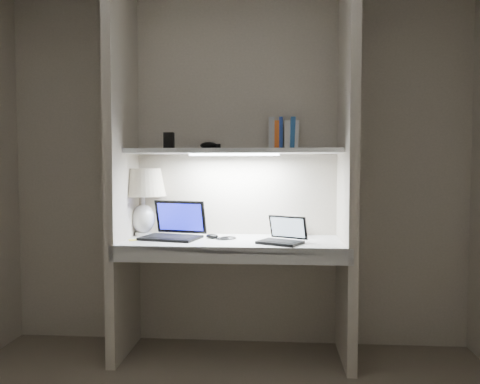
# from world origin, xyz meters

# --- Properties ---
(back_wall) EXTENTS (3.20, 0.01, 2.50)m
(back_wall) POSITION_xyz_m (0.00, 1.50, 1.25)
(back_wall) COLOR beige
(back_wall) RESTS_ON floor
(alcove_panel_left) EXTENTS (0.06, 0.55, 2.50)m
(alcove_panel_left) POSITION_xyz_m (-0.73, 1.23, 1.25)
(alcove_panel_left) COLOR beige
(alcove_panel_left) RESTS_ON floor
(alcove_panel_right) EXTENTS (0.06, 0.55, 2.50)m
(alcove_panel_right) POSITION_xyz_m (0.73, 1.23, 1.25)
(alcove_panel_right) COLOR beige
(alcove_panel_right) RESTS_ON floor
(desk) EXTENTS (1.40, 0.55, 0.04)m
(desk) POSITION_xyz_m (0.00, 1.23, 0.75)
(desk) COLOR white
(desk) RESTS_ON alcove_panel_left
(desk_apron) EXTENTS (1.46, 0.03, 0.10)m
(desk_apron) POSITION_xyz_m (0.00, 0.96, 0.72)
(desk_apron) COLOR silver
(desk_apron) RESTS_ON desk
(shelf) EXTENTS (1.40, 0.36, 0.03)m
(shelf) POSITION_xyz_m (0.00, 1.32, 1.35)
(shelf) COLOR silver
(shelf) RESTS_ON back_wall
(strip_light) EXTENTS (0.60, 0.04, 0.02)m
(strip_light) POSITION_xyz_m (0.00, 1.32, 1.33)
(strip_light) COLOR white
(strip_light) RESTS_ON shelf
(table_lamp) EXTENTS (0.32, 0.32, 0.46)m
(table_lamp) POSITION_xyz_m (-0.64, 1.39, 1.08)
(table_lamp) COLOR white
(table_lamp) RESTS_ON desk
(laptop_main) EXTENTS (0.43, 0.39, 0.25)m
(laptop_main) POSITION_xyz_m (-0.40, 1.29, 0.83)
(laptop_main) COLOR black
(laptop_main) RESTS_ON desk
(laptop_netbook) EXTENTS (0.33, 0.32, 0.17)m
(laptop_netbook) POSITION_xyz_m (0.32, 1.13, 0.81)
(laptop_netbook) COLOR black
(laptop_netbook) RESTS_ON desk
(speaker) EXTENTS (0.10, 0.08, 0.14)m
(speaker) POSITION_xyz_m (0.38, 1.45, 0.84)
(speaker) COLOR silver
(speaker) RESTS_ON desk
(mouse) EXTENTS (0.10, 0.07, 0.03)m
(mouse) POSITION_xyz_m (-0.14, 1.28, 0.79)
(mouse) COLOR black
(mouse) RESTS_ON desk
(cable_coil) EXTENTS (0.13, 0.13, 0.01)m
(cable_coil) POSITION_xyz_m (-0.04, 1.27, 0.78)
(cable_coil) COLOR black
(cable_coil) RESTS_ON desk
(sticky_note) EXTENTS (0.09, 0.09, 0.00)m
(sticky_note) POSITION_xyz_m (-0.64, 1.17, 0.77)
(sticky_note) COLOR yellow
(sticky_note) RESTS_ON desk
(book_row) EXTENTS (0.20, 0.14, 0.21)m
(book_row) POSITION_xyz_m (0.33, 1.41, 1.47)
(book_row) COLOR white
(book_row) RESTS_ON shelf
(shelf_box) EXTENTS (0.07, 0.05, 0.11)m
(shelf_box) POSITION_xyz_m (-0.44, 1.33, 1.42)
(shelf_box) COLOR black
(shelf_box) RESTS_ON shelf
(shelf_gadget) EXTENTS (0.13, 0.10, 0.05)m
(shelf_gadget) POSITION_xyz_m (-0.18, 1.40, 1.39)
(shelf_gadget) COLOR black
(shelf_gadget) RESTS_ON shelf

